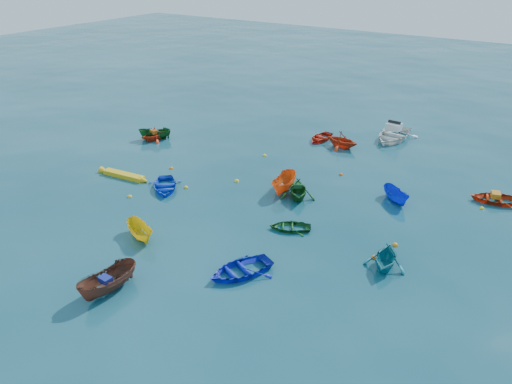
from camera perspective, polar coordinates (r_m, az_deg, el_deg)
The scene contains 30 objects.
ground at distance 30.94m, azimuth -5.09°, elevation -4.10°, with size 160.00×160.00×0.00m, color #093845.
dinghy_blue_sw at distance 36.22m, azimuth -10.34°, elevation 0.32°, with size 2.41×3.37×0.70m, color blue.
sampan_brown_mid at distance 26.62m, azimuth -16.35°, elevation -10.84°, with size 1.30×3.44×1.33m, color brown.
dinghy_blue_se at distance 26.83m, azimuth -1.81°, elevation -9.29°, with size 2.57×3.59×0.74m, color #0F21C3.
dinghy_orange_w at distance 45.75m, azimuth -11.55°, elevation 5.82°, with size 2.14×2.48×1.30m, color red.
sampan_yellow_mid at distance 30.57m, azimuth -12.99°, elevation -5.15°, with size 1.05×2.79×1.08m, color yellow.
dinghy_green_e at distance 30.77m, azimuth 3.87°, elevation -4.24°, with size 1.82×2.54×0.53m, color #13511F.
dinghy_cyan_se at distance 28.22m, azimuth 14.49°, elevation -8.24°, with size 2.34×2.71×1.43m, color #157586.
sampan_orange_n at distance 35.47m, azimuth 3.23°, elevation 0.16°, with size 1.25×3.32×1.28m, color #EA5B16.
dinghy_green_n at distance 34.53m, azimuth 4.77°, elevation -0.66°, with size 2.45×2.84×1.49m, color #104713.
dinghy_red_ne at distance 37.58m, azimuth 25.71°, elevation -1.03°, with size 2.39×3.34×0.69m, color #B9310F.
sampan_blue_far at distance 35.26m, azimuth 15.63°, elevation -1.02°, with size 1.00×2.65×1.03m, color #102BD2.
dinghy_red_far at distance 45.27m, azimuth 7.39°, elevation 5.92°, with size 2.17×3.03×0.63m, color red.
dinghy_orange_far at distance 43.85m, azimuth 9.75°, elevation 5.07°, with size 2.51×2.91×1.53m, color red.
sampan_green_far at distance 46.02m, azimuth -11.42°, elevation 5.95°, with size 1.07×2.83×1.09m, color #104718.
kayak_yellow at distance 38.78m, azimuth -14.83°, elevation 1.65°, with size 0.64×4.24×0.43m, color gold, non-canonical shape.
motorboat_white at distance 46.73m, azimuth 15.32°, elevation 5.84°, with size 3.57×4.99×1.64m, color silver.
tarp_blue_a at distance 26.09m, azimuth -16.84°, elevation -9.56°, with size 0.61×0.46×0.29m, color navy.
tarp_orange_a at distance 45.50m, azimuth -11.59°, elevation 6.78°, with size 0.65×0.49×0.31m, color #BD5513.
tarp_green_b at distance 34.23m, azimuth 4.82°, elevation 0.74°, with size 0.57×0.43×0.28m, color #11451C.
tarp_orange_b at distance 37.35m, azimuth 25.72°, elevation -0.29°, with size 0.74×0.56×0.36m, color orange.
buoy_ye_a at distance 36.16m, azimuth -8.00°, elevation 0.47°, with size 0.32×0.32×0.32m, color yellow.
buoy_or_b at distance 30.20m, azimuth 15.62°, elevation -5.90°, with size 0.34×0.34×0.34m, color orange.
buoy_ye_b at distance 35.60m, azimuth -14.24°, elevation -0.56°, with size 0.34×0.34×0.34m, color gold.
buoy_or_c at distance 39.52m, azimuth -9.67°, elevation 2.65°, with size 0.31×0.31×0.31m, color orange.
buoy_ye_c at distance 36.83m, azimuth -2.23°, elevation 1.21°, with size 0.36×0.36×0.36m, color yellow.
buoy_or_d at distance 28.79m, azimuth 13.36°, elevation -7.34°, with size 0.34×0.34×0.34m, color orange.
buoy_ye_d at distance 41.38m, azimuth 1.00°, elevation 4.15°, with size 0.33×0.33×0.33m, color yellow.
buoy_or_e at distance 38.40m, azimuth 9.67°, elevation 1.93°, with size 0.29×0.29×0.29m, color #EE4F0C.
buoy_ye_e at distance 36.22m, azimuth 24.40°, elevation -1.75°, with size 0.30×0.30×0.30m, color yellow.
Camera 1 is at (16.86, -20.73, 15.61)m, focal length 35.00 mm.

